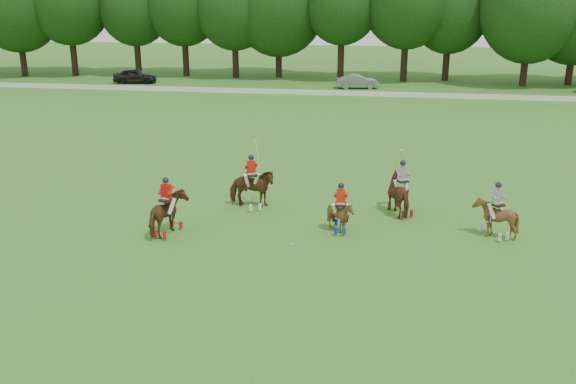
# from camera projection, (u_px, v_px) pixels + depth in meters

# --- Properties ---
(ground) EXTENTS (180.00, 180.00, 0.00)m
(ground) POSITION_uv_depth(u_px,v_px,m) (241.00, 261.00, 23.67)
(ground) COLOR #29661D
(ground) RESTS_ON ground
(tree_line) EXTENTS (117.98, 14.32, 14.75)m
(tree_line) POSITION_uv_depth(u_px,v_px,m) (345.00, 0.00, 66.28)
(tree_line) COLOR black
(tree_line) RESTS_ON ground
(boundary_rail) EXTENTS (120.00, 0.10, 0.44)m
(boundary_rail) POSITION_uv_depth(u_px,v_px,m) (332.00, 93.00, 59.34)
(boundary_rail) COLOR white
(boundary_rail) RESTS_ON ground
(car_left) EXTENTS (4.59, 2.34, 1.50)m
(car_left) POSITION_uv_depth(u_px,v_px,m) (135.00, 76.00, 66.47)
(car_left) COLOR black
(car_left) RESTS_ON ground
(car_mid) EXTENTS (4.27, 2.15, 1.34)m
(car_mid) POSITION_uv_depth(u_px,v_px,m) (358.00, 82.00, 63.13)
(car_mid) COLOR gray
(car_mid) RESTS_ON ground
(polo_red_a) EXTENTS (1.35, 2.20, 2.42)m
(polo_red_a) POSITION_uv_depth(u_px,v_px,m) (168.00, 214.00, 25.96)
(polo_red_a) COLOR #4A2813
(polo_red_a) RESTS_ON ground
(polo_red_b) EXTENTS (2.27, 2.14, 3.03)m
(polo_red_b) POSITION_uv_depth(u_px,v_px,m) (252.00, 188.00, 29.13)
(polo_red_b) COLOR #4A2813
(polo_red_b) RESTS_ON ground
(polo_red_c) EXTENTS (1.19, 1.32, 2.10)m
(polo_red_c) POSITION_uv_depth(u_px,v_px,m) (340.00, 215.00, 26.29)
(polo_red_c) COLOR #4A2813
(polo_red_c) RESTS_ON ground
(polo_stripe_a) EXTENTS (1.80, 2.31, 3.00)m
(polo_stripe_a) POSITION_uv_depth(u_px,v_px,m) (401.00, 194.00, 28.32)
(polo_stripe_a) COLOR #4A2813
(polo_stripe_a) RESTS_ON ground
(polo_stripe_b) EXTENTS (1.87, 1.92, 2.31)m
(polo_stripe_b) POSITION_uv_depth(u_px,v_px,m) (495.00, 217.00, 25.72)
(polo_stripe_b) COLOR #4A2813
(polo_stripe_b) RESTS_ON ground
(polo_ball) EXTENTS (0.09, 0.09, 0.09)m
(polo_ball) POSITION_uv_depth(u_px,v_px,m) (292.00, 244.00, 25.12)
(polo_ball) COLOR white
(polo_ball) RESTS_ON ground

